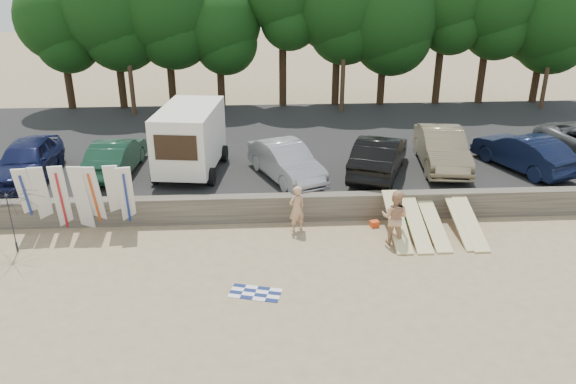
{
  "coord_description": "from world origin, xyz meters",
  "views": [
    {
      "loc": [
        -2.97,
        -15.93,
        9.17
      ],
      "look_at": [
        -1.89,
        3.0,
        1.12
      ],
      "focal_mm": 35.0,
      "sensor_mm": 36.0,
      "label": 1
    }
  ],
  "objects_px": {
    "car_2": "(286,161)",
    "car_4": "(442,149)",
    "car_0": "(27,160)",
    "car_5": "(524,152)",
    "beach_umbrella": "(10,223)",
    "beachgoer_a": "(297,209)",
    "beachgoer_b": "(395,217)",
    "car_3": "(379,156)",
    "cooler": "(402,223)",
    "car_1": "(116,156)",
    "box_trailer": "(190,137)"
  },
  "relations": [
    {
      "from": "car_0",
      "to": "beachgoer_b",
      "type": "bearing_deg",
      "value": -22.02
    },
    {
      "from": "car_2",
      "to": "car_4",
      "type": "xyz_separation_m",
      "value": [
        6.73,
        1.01,
        0.08
      ]
    },
    {
      "from": "box_trailer",
      "to": "cooler",
      "type": "xyz_separation_m",
      "value": [
        7.97,
        -4.25,
        -2.09
      ]
    },
    {
      "from": "box_trailer",
      "to": "beach_umbrella",
      "type": "bearing_deg",
      "value": -127.16
    },
    {
      "from": "beachgoer_a",
      "to": "beachgoer_b",
      "type": "bearing_deg",
      "value": 132.91
    },
    {
      "from": "car_0",
      "to": "car_2",
      "type": "xyz_separation_m",
      "value": [
        10.44,
        -0.5,
        -0.08
      ]
    },
    {
      "from": "beachgoer_a",
      "to": "car_0",
      "type": "bearing_deg",
      "value": -48.17
    },
    {
      "from": "car_1",
      "to": "beach_umbrella",
      "type": "distance_m",
      "value": 5.96
    },
    {
      "from": "cooler",
      "to": "car_1",
      "type": "bearing_deg",
      "value": 177.3
    },
    {
      "from": "box_trailer",
      "to": "beachgoer_b",
      "type": "distance_m",
      "value": 9.26
    },
    {
      "from": "car_0",
      "to": "car_4",
      "type": "height_order",
      "value": "same"
    },
    {
      "from": "car_2",
      "to": "beach_umbrella",
      "type": "bearing_deg",
      "value": -177.87
    },
    {
      "from": "car_1",
      "to": "beachgoer_b",
      "type": "bearing_deg",
      "value": 155.74
    },
    {
      "from": "car_2",
      "to": "beach_umbrella",
      "type": "height_order",
      "value": "beach_umbrella"
    },
    {
      "from": "beachgoer_a",
      "to": "beach_umbrella",
      "type": "xyz_separation_m",
      "value": [
        -9.49,
        -1.05,
        0.23
      ]
    },
    {
      "from": "car_0",
      "to": "beachgoer_a",
      "type": "xyz_separation_m",
      "value": [
        10.63,
        -3.85,
        -0.65
      ]
    },
    {
      "from": "car_0",
      "to": "beachgoer_b",
      "type": "height_order",
      "value": "car_0"
    },
    {
      "from": "car_0",
      "to": "beach_umbrella",
      "type": "xyz_separation_m",
      "value": [
        1.14,
        -4.91,
        -0.42
      ]
    },
    {
      "from": "beachgoer_b",
      "to": "cooler",
      "type": "bearing_deg",
      "value": -88.54
    },
    {
      "from": "car_0",
      "to": "beachgoer_a",
      "type": "bearing_deg",
      "value": -22.27
    },
    {
      "from": "car_4",
      "to": "car_0",
      "type": "bearing_deg",
      "value": -171.44
    },
    {
      "from": "beachgoer_b",
      "to": "cooler",
      "type": "distance_m",
      "value": 1.58
    },
    {
      "from": "car_2",
      "to": "car_4",
      "type": "height_order",
      "value": "car_4"
    },
    {
      "from": "car_3",
      "to": "car_0",
      "type": "bearing_deg",
      "value": 20.66
    },
    {
      "from": "car_4",
      "to": "cooler",
      "type": "distance_m",
      "value": 5.22
    },
    {
      "from": "car_2",
      "to": "car_3",
      "type": "xyz_separation_m",
      "value": [
        3.85,
        0.28,
        0.07
      ]
    },
    {
      "from": "car_4",
      "to": "beach_umbrella",
      "type": "bearing_deg",
      "value": -154.46
    },
    {
      "from": "box_trailer",
      "to": "beachgoer_a",
      "type": "bearing_deg",
      "value": -38.97
    },
    {
      "from": "cooler",
      "to": "car_2",
      "type": "bearing_deg",
      "value": 159.96
    },
    {
      "from": "car_0",
      "to": "car_2",
      "type": "bearing_deg",
      "value": -5.07
    },
    {
      "from": "car_3",
      "to": "car_4",
      "type": "xyz_separation_m",
      "value": [
        2.88,
        0.73,
        0.01
      ]
    },
    {
      "from": "box_trailer",
      "to": "car_0",
      "type": "relative_size",
      "value": 0.95
    },
    {
      "from": "car_3",
      "to": "car_4",
      "type": "bearing_deg",
      "value": -144.22
    },
    {
      "from": "car_2",
      "to": "beachgoer_b",
      "type": "bearing_deg",
      "value": -75.61
    },
    {
      "from": "car_4",
      "to": "beach_umbrella",
      "type": "distance_m",
      "value": 16.92
    },
    {
      "from": "car_4",
      "to": "beach_umbrella",
      "type": "relative_size",
      "value": 2.04
    },
    {
      "from": "car_4",
      "to": "car_5",
      "type": "xyz_separation_m",
      "value": [
        3.36,
        -0.5,
        -0.06
      ]
    },
    {
      "from": "car_2",
      "to": "beachgoer_a",
      "type": "relative_size",
      "value": 2.59
    },
    {
      "from": "car_4",
      "to": "beachgoer_a",
      "type": "xyz_separation_m",
      "value": [
        -6.53,
        -4.37,
        -0.65
      ]
    },
    {
      "from": "cooler",
      "to": "beach_umbrella",
      "type": "bearing_deg",
      "value": -156.3
    },
    {
      "from": "car_3",
      "to": "beach_umbrella",
      "type": "height_order",
      "value": "car_3"
    },
    {
      "from": "car_1",
      "to": "car_3",
      "type": "relative_size",
      "value": 0.9
    },
    {
      "from": "car_0",
      "to": "car_3",
      "type": "bearing_deg",
      "value": -3.21
    },
    {
      "from": "beachgoer_a",
      "to": "car_2",
      "type": "bearing_deg",
      "value": -114.93
    },
    {
      "from": "beachgoer_b",
      "to": "beach_umbrella",
      "type": "height_order",
      "value": "beach_umbrella"
    },
    {
      "from": "car_0",
      "to": "car_2",
      "type": "relative_size",
      "value": 1.07
    },
    {
      "from": "beachgoer_a",
      "to": "car_3",
      "type": "bearing_deg",
      "value": -163.4
    },
    {
      "from": "car_3",
      "to": "cooler",
      "type": "xyz_separation_m",
      "value": [
        0.19,
        -3.53,
        -1.35
      ]
    },
    {
      "from": "car_5",
      "to": "cooler",
      "type": "bearing_deg",
      "value": 10.19
    },
    {
      "from": "car_0",
      "to": "car_5",
      "type": "xyz_separation_m",
      "value": [
        20.52,
        0.01,
        -0.06
      ]
    }
  ]
}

